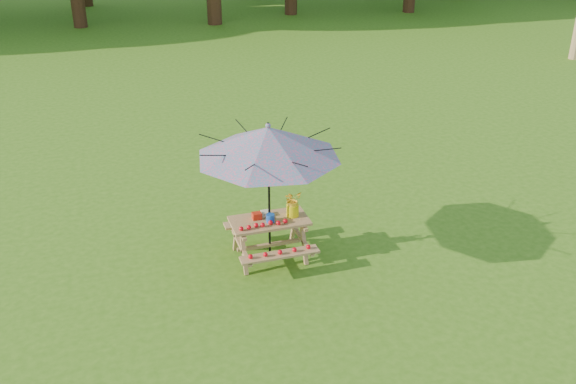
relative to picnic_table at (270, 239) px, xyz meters
name	(u,v)px	position (x,y,z in m)	size (l,w,h in m)	color
ground	(449,300)	(2.11, -1.88, -0.33)	(120.00, 120.00, 0.00)	#376613
picnic_table	(270,239)	(0.00, 0.00, 0.00)	(1.20, 1.32, 0.67)	olive
patio_umbrella	(268,142)	(0.00, 0.00, 1.62)	(2.61, 2.61, 2.25)	black
produce_bins	(265,216)	(-0.07, 0.04, 0.40)	(0.31, 0.36, 0.13)	red
tomatoes_row	(263,224)	(-0.15, -0.18, 0.38)	(0.77, 0.13, 0.07)	red
flower_bucket	(293,203)	(0.38, 0.02, 0.57)	(0.31, 0.29, 0.42)	yellow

